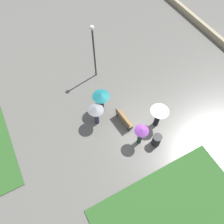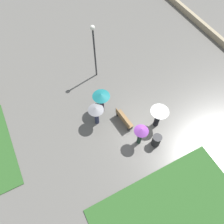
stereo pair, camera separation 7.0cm
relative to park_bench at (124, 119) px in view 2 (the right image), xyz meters
name	(u,v)px [view 2 (the right image)]	position (x,y,z in m)	size (l,w,h in m)	color
ground_plane	(140,126)	(-0.80, -0.85, -0.46)	(90.00, 90.00, 0.00)	#66635E
park_bench	(124,119)	(0.00, 0.00, 0.00)	(1.62, 0.56, 0.90)	brown
lamp_post	(94,46)	(4.85, -0.22, 2.46)	(0.32, 0.32, 4.58)	#2D2D30
trash_bin	(156,140)	(-2.37, -1.07, 0.02)	(0.60, 0.60, 0.97)	#232326
crowd_person_grey	(96,112)	(0.86, 1.61, 0.92)	(1.03, 1.03, 1.82)	#282D47
crowd_person_teal	(101,98)	(1.59, 0.88, 1.02)	(1.18, 1.18, 1.94)	#2D2333
crowd_person_purple	(141,133)	(-1.76, -0.17, 0.90)	(0.91, 0.91, 1.84)	#1E3328
crowd_person_white	(159,113)	(-1.16, -1.89, 0.99)	(1.19, 1.19, 1.94)	black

